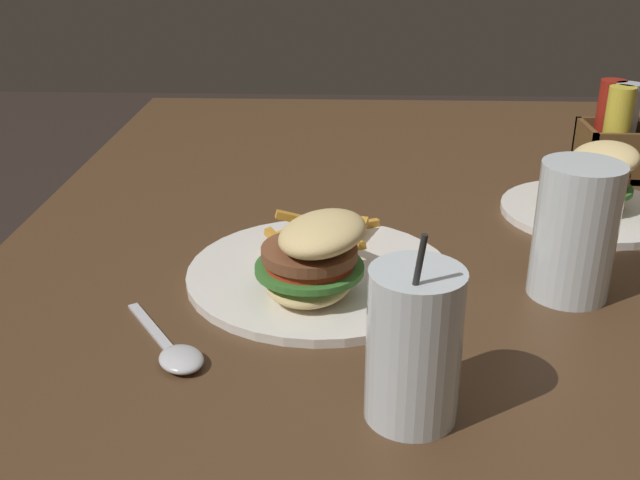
{
  "coord_description": "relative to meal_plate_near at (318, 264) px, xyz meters",
  "views": [
    {
      "loc": [
        0.86,
        -0.21,
        1.12
      ],
      "look_at": [
        0.1,
        -0.24,
        0.79
      ],
      "focal_mm": 42.0,
      "sensor_mm": 36.0,
      "label": 1
    }
  ],
  "objects": [
    {
      "name": "dining_table",
      "position": [
        -0.13,
        0.24,
        -0.11
      ],
      "size": [
        1.5,
        1.27,
        0.74
      ],
      "color": "#4C331E",
      "rests_on": "ground_plane"
    },
    {
      "name": "meal_plate_near",
      "position": [
        0.0,
        0.0,
        0.0
      ],
      "size": [
        0.3,
        0.3,
        0.1
      ],
      "color": "white",
      "rests_on": "dining_table"
    },
    {
      "name": "beer_glass",
      "position": [
        0.0,
        0.27,
        0.04
      ],
      "size": [
        0.08,
        0.08,
        0.15
      ],
      "color": "silver",
      "rests_on": "dining_table"
    },
    {
      "name": "juice_glass",
      "position": [
        0.22,
        0.09,
        0.03
      ],
      "size": [
        0.08,
        0.08,
        0.17
      ],
      "color": "silver",
      "rests_on": "dining_table"
    },
    {
      "name": "spoon",
      "position": [
        0.15,
        -0.12,
        -0.02
      ],
      "size": [
        0.14,
        0.11,
        0.01
      ],
      "rotation": [
        0.0,
        0.0,
        0.6
      ],
      "color": "silver",
      "rests_on": "dining_table"
    },
    {
      "name": "meal_plate_far",
      "position": [
        -0.23,
        0.36,
        0.0
      ],
      "size": [
        0.23,
        0.23,
        0.11
      ],
      "color": "white",
      "rests_on": "dining_table"
    },
    {
      "name": "condiment_caddy",
      "position": [
        -0.39,
        0.44,
        0.03
      ],
      "size": [
        0.1,
        0.1,
        0.14
      ],
      "color": "brown",
      "rests_on": "dining_table"
    }
  ]
}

